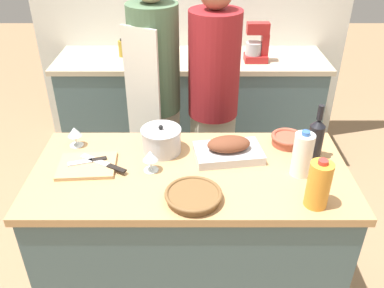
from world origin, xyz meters
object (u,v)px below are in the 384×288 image
at_px(wicker_basket, 195,196).
at_px(knife_chef, 106,164).
at_px(roasting_pan, 230,150).
at_px(stock_pot, 163,140).
at_px(person_cook_aproned, 157,90).
at_px(milk_jug, 304,155).
at_px(person_cook_guest, 215,96).
at_px(cutting_board, 89,165).
at_px(wine_glass_left, 152,157).
at_px(stand_mixer, 259,46).
at_px(condiment_bottle_tall, 204,46).
at_px(juice_jug, 320,185).
at_px(wine_glass_right, 76,132).
at_px(mixing_bowl, 289,139).
at_px(condiment_bottle_short, 124,48).
at_px(wine_bottle_green, 317,138).
at_px(knife_paring, 90,161).

distance_m(wicker_basket, knife_chef, 0.50).
xyz_separation_m(roasting_pan, stock_pot, (-0.34, 0.05, 0.02)).
distance_m(stock_pot, person_cook_aproned, 0.68).
distance_m(milk_jug, person_cook_guest, 0.93).
bearing_deg(cutting_board, wine_glass_left, -4.71).
height_order(stand_mixer, condiment_bottle_tall, stand_mixer).
bearing_deg(juice_jug, knife_chef, 163.76).
bearing_deg(roasting_pan, wine_glass_right, 172.20).
relative_size(mixing_bowl, milk_jug, 0.75).
distance_m(stock_pot, stand_mixer, 1.47).
height_order(milk_jug, wine_glass_right, milk_jug).
bearing_deg(condiment_bottle_short, juice_jug, -59.48).
distance_m(juice_jug, knife_chef, 0.99).
bearing_deg(juice_jug, wine_bottle_green, 77.29).
height_order(mixing_bowl, stand_mixer, stand_mixer).
height_order(wine_glass_left, knife_paring, wine_glass_left).
distance_m(knife_chef, stand_mixer, 1.74).
height_order(roasting_pan, condiment_bottle_short, condiment_bottle_short).
height_order(wine_bottle_green, knife_paring, wine_bottle_green).
bearing_deg(person_cook_aproned, cutting_board, -80.05).
bearing_deg(person_cook_aproned, stock_pot, -54.80).
relative_size(cutting_board, stock_pot, 1.40).
height_order(stock_pot, wine_glass_left, stock_pot).
xyz_separation_m(stock_pot, milk_jug, (0.67, -0.20, 0.04)).
relative_size(roasting_pan, wine_glass_left, 3.26).
bearing_deg(wine_glass_left, juice_jug, -19.23).
bearing_deg(wine_bottle_green, juice_jug, -102.71).
bearing_deg(wine_glass_right, wicker_basket, -36.10).
bearing_deg(mixing_bowl, juice_jug, -87.55).
height_order(mixing_bowl, milk_jug, milk_jug).
relative_size(roasting_pan, knife_paring, 1.92).
bearing_deg(knife_chef, wine_bottle_green, 5.07).
bearing_deg(wine_glass_left, knife_chef, 173.90).
relative_size(cutting_board, condiment_bottle_short, 1.95).
distance_m(roasting_pan, stand_mixer, 1.41).
xyz_separation_m(roasting_pan, wine_bottle_green, (0.43, -0.00, 0.07)).
height_order(wine_bottle_green, person_cook_guest, person_cook_guest).
xyz_separation_m(juice_jug, person_cook_aproned, (-0.77, 1.10, -0.07)).
relative_size(cutting_board, person_cook_guest, 0.17).
xyz_separation_m(juice_jug, milk_jug, (-0.02, 0.23, 0.00)).
relative_size(knife_chef, person_cook_aproned, 0.15).
distance_m(cutting_board, milk_jug, 1.03).
bearing_deg(stock_pot, knife_paring, -160.54).
relative_size(wicker_basket, condiment_bottle_tall, 1.79).
xyz_separation_m(roasting_pan, wicker_basket, (-0.18, -0.34, -0.02)).
distance_m(cutting_board, person_cook_guest, 1.02).
bearing_deg(cutting_board, stand_mixer, 55.23).
bearing_deg(milk_jug, wine_glass_right, 167.27).
distance_m(wine_glass_right, person_cook_guest, 0.96).
bearing_deg(wine_glass_left, condiment_bottle_short, 102.97).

